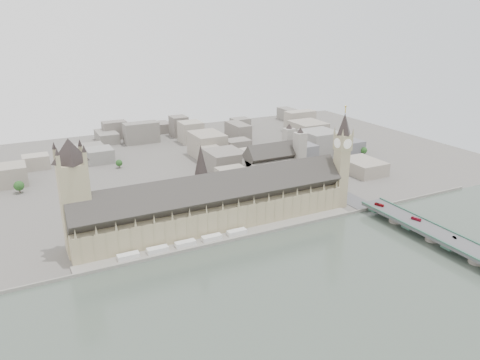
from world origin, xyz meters
name	(u,v)px	position (x,y,z in m)	size (l,w,h in m)	color
ground	(224,235)	(0.00, 0.00, 0.00)	(900.00, 900.00, 0.00)	#595651
river_thames	(335,339)	(0.00, -165.00, 0.00)	(600.00, 600.00, 0.00)	#414C41
embankment_wall	(231,240)	(0.00, -15.00, 1.50)	(600.00, 1.50, 3.00)	gray
river_terrace	(227,237)	(0.00, -7.50, 1.00)	(270.00, 15.00, 2.00)	gray
terrace_tents	(185,243)	(-40.00, -7.00, 4.00)	(118.00, 7.00, 4.00)	silver
palace_of_westminster	(215,205)	(0.00, 19.70, 22.71)	(265.00, 40.73, 55.44)	tan
elizabeth_tower	(342,154)	(138.00, 8.00, 58.09)	(17.00, 17.00, 107.50)	tan
victoria_tower	(74,192)	(-122.00, 26.00, 55.20)	(30.00, 30.00, 100.00)	tan
central_tower	(201,169)	(-10.00, 26.00, 57.92)	(13.00, 13.00, 48.00)	gray
westminster_bridge	(426,232)	(162.00, -87.50, 5.12)	(25.00, 325.00, 10.25)	#474749
bridge_parapets	(469,247)	(162.00, -132.00, 10.82)	(25.00, 235.00, 1.15)	#325B4A
westminster_abbey	(275,165)	(110.92, 95.00, 25.08)	(68.00, 36.00, 64.00)	gray
city_skyline_inland	(147,151)	(0.00, 245.00, 19.00)	(720.00, 360.00, 38.00)	gray
park_trees	(190,207)	(-10.00, 60.00, 7.50)	(110.00, 30.00, 15.00)	#1D4318
red_bus_north	(379,205)	(158.99, -29.61, 11.59)	(2.25, 9.62, 2.68)	maroon
red_bus_south	(416,219)	(165.17, -71.83, 11.58)	(2.23, 9.51, 2.65)	#A6142B
car_silver	(455,237)	(166.10, -114.15, 10.99)	(1.56, 4.47, 1.47)	gray
car_approach	(342,184)	(165.97, 37.70, 10.98)	(2.04, 5.01, 1.45)	gray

